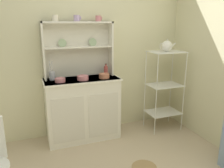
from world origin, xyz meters
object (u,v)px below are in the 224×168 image
Objects in this scene: hutch_shelf_unit at (78,45)px; porcelain_teapot at (167,46)px; hutch_cabinet at (83,108)px; bowl_mixing_large at (60,80)px; cup_cream_0 at (55,18)px; utensil_jar at (52,76)px; jam_bottle at (106,71)px; bakers_rack at (165,83)px.

hutch_shelf_unit is 1.28m from porcelain_teapot.
hutch_cabinet is 7.69× the size of bowl_mixing_large.
cup_cream_0 reaches higher than utensil_jar.
hutch_cabinet is at bearing -90.00° from hutch_shelf_unit.
jam_bottle is at bearing 13.19° from bowl_mixing_large.
jam_bottle reaches higher than hutch_cabinet.
hutch_shelf_unit is 3.80× the size of utensil_jar.
bowl_mixing_large is 1.60m from porcelain_teapot.
porcelain_teapot is at bearing -13.22° from hutch_shelf_unit.
bakers_rack is at bearing -7.21° from utensil_jar.
hutch_cabinet is 0.85× the size of bakers_rack.
cup_cream_0 is at bearing 86.43° from bowl_mixing_large.
bowl_mixing_large reaches higher than hutch_cabinet.
bowl_mixing_large is at bearing -61.90° from utensil_jar.
bakers_rack is at bearing 0.00° from porcelain_teapot.
porcelain_teapot is (1.55, -0.05, 0.39)m from bowl_mixing_large.
cup_cream_0 is at bearing 170.73° from porcelain_teapot.
cup_cream_0 reaches higher than bowl_mixing_large.
bakers_rack is 12.94× the size of cup_cream_0.
porcelain_teapot is at bearing 180.00° from bakers_rack.
hutch_cabinet is at bearing 13.71° from bowl_mixing_large.
hutch_shelf_unit is 0.54m from utensil_jar.
bakers_rack reaches higher than hutch_cabinet.
porcelain_teapot is at bearing -5.88° from hutch_cabinet.
bakers_rack reaches higher than bowl_mixing_large.
porcelain_teapot is (-0.00, 0.00, 0.55)m from bakers_rack.
utensil_jar is (-1.63, 0.21, 0.20)m from bakers_rack.
cup_cream_0 is 0.70× the size of bowl_mixing_large.
bowl_mixing_large is 0.78× the size of jam_bottle.
hutch_shelf_unit is 0.46m from cup_cream_0.
cup_cream_0 reaches higher than hutch_shelf_unit.
bowl_mixing_large is 0.55× the size of porcelain_teapot.
hutch_shelf_unit reaches higher than utensil_jar.
cup_cream_0 is 0.80m from bowl_mixing_large.
cup_cream_0 is at bearing 25.65° from utensil_jar.
utensil_jar reaches higher than hutch_cabinet.
jam_bottle is at bearing 0.65° from utensil_jar.
bowl_mixing_large is at bearing 177.96° from porcelain_teapot.
bakers_rack is 9.08× the size of bowl_mixing_large.
utensil_jar reaches higher than bowl_mixing_large.
bakers_rack is 1.65m from utensil_jar.
hutch_cabinet is 5.97× the size of jam_bottle.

